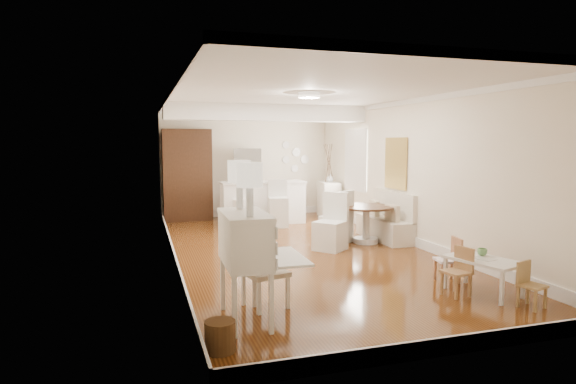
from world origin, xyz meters
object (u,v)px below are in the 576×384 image
sideboard (329,200)px  bar_stool_right (278,203)px  slip_chair_near (330,222)px  breakfast_counter (263,203)px  dining_table (366,224)px  wicker_basket (220,336)px  fridge (260,183)px  secretary_bureau (245,267)px  kids_chair_a (456,271)px  kids_table (483,276)px  kids_chair_b (447,259)px  slip_chair_far (336,216)px  bar_stool_left (240,205)px  gustavian_armchair (265,271)px  pantry_cabinet (187,175)px  kids_chair_c (532,285)px

sideboard → bar_stool_right: bearing=-140.0°
slip_chair_near → breakfast_counter: (-0.48, 3.16, -0.01)m
dining_table → wicker_basket: bearing=-130.9°
wicker_basket → fridge: size_ratio=0.16×
secretary_bureau → kids_chair_a: secretary_bureau is taller
kids_chair_a → bar_stool_right: bar_stool_right is taller
kids_chair_a → bar_stool_right: (-0.80, 5.56, 0.23)m
secretary_bureau → kids_table: size_ratio=1.32×
kids_chair_b → bar_stool_right: size_ratio=0.59×
breakfast_counter → secretary_bureau: bearing=-105.9°
slip_chair_far → sideboard: (1.05, 3.02, -0.05)m
bar_stool_left → gustavian_armchair: bearing=-119.0°
dining_table → breakfast_counter: bearing=116.5°
kids_chair_b → secretary_bureau: bearing=-67.5°
kids_chair_a → kids_chair_b: kids_chair_b is taller
bar_stool_left → pantry_cabinet: (-1.10, 1.32, 0.63)m
wicker_basket → dining_table: (3.54, 4.09, 0.22)m
kids_chair_b → sideboard: 6.03m
wicker_basket → bar_stool_left: bearing=76.9°
kids_chair_b → breakfast_counter: size_ratio=0.32×
kids_chair_b → dining_table: (0.09, 2.76, 0.04)m
wicker_basket → fridge: fridge is taller
bar_stool_left → secretary_bureau: bearing=-121.5°
gustavian_armchair → kids_table: size_ratio=0.95×
wicker_basket → kids_chair_b: kids_chair_b is taller
breakfast_counter → bar_stool_right: 0.60m
pantry_cabinet → fridge: size_ratio=1.28×
gustavian_armchair → kids_chair_a: size_ratio=1.36×
wicker_basket → bar_stool_left: size_ratio=0.29×
wicker_basket → kids_chair_a: (3.18, 0.76, 0.17)m
kids_chair_c → gustavian_armchair: bearing=145.9°
wicker_basket → bar_stool_right: bar_stool_right is taller
secretary_bureau → kids_chair_a: size_ratio=1.90×
bar_stool_right → fridge: fridge is taller
kids_chair_b → fridge: 6.71m
kids_chair_b → wicker_basket: bearing=-58.2°
slip_chair_near → bar_stool_right: size_ratio=0.95×
kids_chair_a → sideboard: bearing=161.8°
kids_chair_b → breakfast_counter: bearing=-156.1°
secretary_bureau → breakfast_counter: (1.76, 6.18, -0.09)m
slip_chair_near → bar_stool_left: bearing=159.5°
slip_chair_near → pantry_cabinet: 4.81m
breakfast_counter → gustavian_armchair: bearing=-103.9°
breakfast_counter → bar_stool_left: (-0.60, -0.24, 0.00)m
bar_stool_left → sideboard: size_ratio=1.06×
breakfast_counter → pantry_cabinet: bearing=147.6°
kids_table → bar_stool_right: size_ratio=0.84×
dining_table → pantry_cabinet: (-3.09, 3.86, 0.78)m
kids_chair_c → pantry_cabinet: 8.57m
kids_chair_a → fridge: bearing=175.9°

